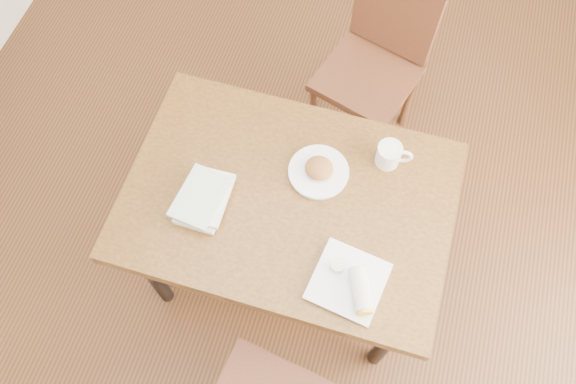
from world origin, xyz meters
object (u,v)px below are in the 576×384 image
(table, at_px, (288,207))
(coffee_mug, at_px, (390,154))
(plate_scone, at_px, (319,171))
(book_stack, at_px, (204,198))
(plate_burrito, at_px, (352,284))
(chair_far, at_px, (378,55))

(table, xyz_separation_m, coffee_mug, (0.32, 0.26, 0.13))
(plate_scone, relative_size, book_stack, 0.93)
(plate_burrito, bearing_deg, table, 139.63)
(chair_far, xyz_separation_m, plate_scone, (-0.08, -0.78, 0.22))
(chair_far, relative_size, plate_scone, 4.19)
(coffee_mug, relative_size, book_stack, 0.56)
(book_stack, bearing_deg, chair_far, 66.04)
(plate_burrito, height_order, book_stack, plate_burrito)
(table, relative_size, chair_far, 1.26)
(table, bearing_deg, coffee_mug, 38.89)
(plate_burrito, bearing_deg, chair_far, 96.73)
(table, xyz_separation_m, plate_scone, (0.08, 0.13, 0.11))
(coffee_mug, distance_m, plate_burrito, 0.51)
(table, xyz_separation_m, chair_far, (0.16, 0.91, -0.12))
(coffee_mug, distance_m, book_stack, 0.70)
(plate_scone, height_order, book_stack, plate_scone)
(table, distance_m, plate_burrito, 0.41)
(table, relative_size, book_stack, 4.90)
(plate_burrito, bearing_deg, book_stack, 165.29)
(chair_far, bearing_deg, plate_burrito, -83.27)
(table, relative_size, plate_scone, 5.28)
(plate_scone, bearing_deg, chair_far, 83.90)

